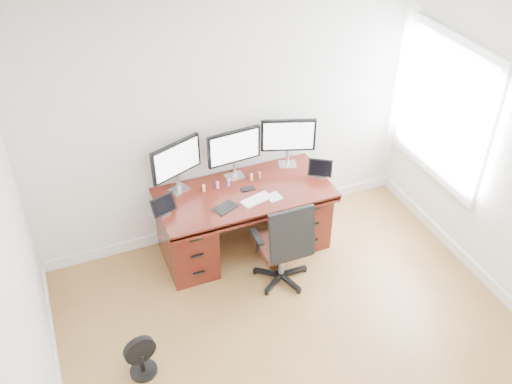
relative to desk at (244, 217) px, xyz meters
name	(u,v)px	position (x,y,z in m)	size (l,w,h in m)	color
back_wall	(227,116)	(0.00, 0.42, 0.95)	(4.00, 0.10, 2.70)	white
desk	(244,217)	(0.00, 0.00, 0.00)	(1.70, 0.80, 0.75)	#4C160F
office_chair	(284,257)	(0.17, -0.61, -0.08)	(0.56, 0.53, 0.98)	black
floor_fan	(141,357)	(-1.34, -1.13, -0.21)	(0.27, 0.23, 0.39)	black
monitor_left	(176,161)	(-0.58, 0.24, 0.68)	(0.52, 0.24, 0.53)	silver
monitor_center	(234,149)	(0.00, 0.24, 0.68)	(0.55, 0.15, 0.53)	silver
monitor_right	(288,137)	(0.58, 0.24, 0.68)	(0.53, 0.21, 0.53)	silver
tablet_left	(164,207)	(-0.81, -0.08, 0.43)	(0.25, 0.14, 0.19)	silver
tablet_right	(321,170)	(0.80, -0.08, 0.43)	(0.24, 0.19, 0.19)	silver
keyboard	(256,200)	(0.05, -0.21, 0.36)	(0.30, 0.13, 0.01)	silver
trackpad	(274,197)	(0.23, -0.23, 0.35)	(0.14, 0.14, 0.01)	#B6B9BE
drawing_tablet	(225,208)	(-0.26, -0.21, 0.35)	(0.22, 0.14, 0.01)	black
phone	(248,189)	(0.04, -0.01, 0.35)	(0.14, 0.07, 0.01)	black
figurine_orange	(204,188)	(-0.36, 0.12, 0.39)	(0.03, 0.03, 0.08)	#F0BD5A
figurine_pink	(217,184)	(-0.22, 0.12, 0.39)	(0.03, 0.03, 0.08)	pink
figurine_purple	(228,182)	(-0.11, 0.12, 0.39)	(0.03, 0.03, 0.08)	#9369E3
figurine_yellow	(251,177)	(0.13, 0.12, 0.39)	(0.03, 0.03, 0.08)	tan
figurine_brown	(260,175)	(0.22, 0.12, 0.39)	(0.03, 0.03, 0.08)	brown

